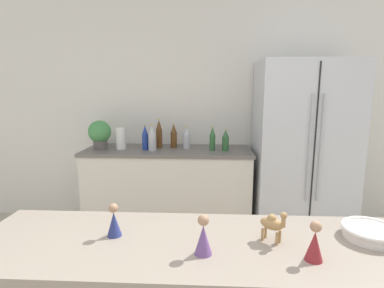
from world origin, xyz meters
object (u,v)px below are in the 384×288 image
Objects in this scene: back_bottle_3 at (226,140)px; back_bottle_5 at (174,136)px; wise_man_figurine_blue at (203,237)px; paper_towel_roll at (121,139)px; back_bottle_4 at (187,138)px; back_bottle_2 at (159,134)px; wise_man_figurine_crimson at (114,222)px; back_bottle_1 at (145,138)px; back_bottle_0 at (212,139)px; back_bottle_6 at (152,138)px; fruit_bowl at (371,232)px; wise_man_figurine_purple at (315,244)px; refrigerator at (302,151)px; camel_figurine at (273,223)px; potted_plant at (100,133)px.

back_bottle_5 is (-0.56, 0.14, 0.02)m from back_bottle_3.
back_bottle_3 is 2.07m from wise_man_figurine_blue.
back_bottle_4 reaches higher than paper_towel_roll.
back_bottle_2 reaches higher than wise_man_figurine_crimson.
back_bottle_2 is at bearing 45.48° from back_bottle_1.
back_bottle_2 reaches higher than back_bottle_0.
back_bottle_5 is (0.56, 0.11, 0.02)m from paper_towel_roll.
fruit_bowl is at bearing -55.91° from back_bottle_6.
back_bottle_4 is at bearing 114.42° from fruit_bowl.
back_bottle_1 is 1.76× the size of wise_man_figurine_purple.
back_bottle_6 reaches higher than paper_towel_roll.
paper_towel_roll is 0.99m from back_bottle_0.
refrigerator is 11.55× the size of wise_man_figurine_blue.
back_bottle_4 is 2.17m from wise_man_figurine_blue.
back_bottle_3 is at bearing 95.49° from wise_man_figurine_purple.
refrigerator is at bearing 69.70° from camel_figurine.
back_bottle_2 is 0.31m from back_bottle_4.
wise_man_figurine_crimson is (0.76, -1.96, -0.09)m from potted_plant.
back_bottle_3 is 1.62× the size of wise_man_figurine_crimson.
camel_figurine is at bearing 20.87° from wise_man_figurine_blue.
wise_man_figurine_blue is (-1.00, -2.06, 0.08)m from refrigerator.
camel_figurine is (0.80, -2.09, -0.05)m from back_bottle_2.
potted_plant is at bearing 111.29° from wise_man_figurine_crimson.
back_bottle_1 is 1.85× the size of wise_man_figurine_crimson.
wise_man_figurine_blue is at bearing -95.65° from back_bottle_3.
back_bottle_5 is at bearing 8.47° from potted_plant.
back_bottle_0 is at bearing 3.37° from back_bottle_6.
back_bottle_0 is 2.11m from wise_man_figurine_purple.
back_bottle_3 is 1.48× the size of wise_man_figurine_blue.
back_bottle_2 is at bearing 93.84° from wise_man_figurine_crimson.
back_bottle_0 is at bearing 77.00° from wise_man_figurine_crimson.
wise_man_figurine_blue is (0.92, -2.09, -0.03)m from paper_towel_roll.
back_bottle_5 is 1.72× the size of wise_man_figurine_blue.
back_bottle_6 is (-0.63, -0.04, 0.01)m from back_bottle_0.
back_bottle_4 is 0.15m from back_bottle_5.
refrigerator reaches higher than back_bottle_1.
back_bottle_4 is at bearing 95.62° from wise_man_figurine_blue.
back_bottle_1 is at bearing 115.38° from camel_figurine.
wise_man_figurine_crimson is (0.54, -1.97, -0.03)m from paper_towel_roll.
back_bottle_3 is at bearing -0.36° from back_bottle_1.
back_bottle_6 is at bearing -176.63° from back_bottle_0.
back_bottle_1 is 0.98× the size of back_bottle_5.
refrigerator is at bearing -0.65° from potted_plant.
back_bottle_0 is (1.21, -0.02, -0.05)m from potted_plant.
back_bottle_2 is at bearing 173.58° from back_bottle_4.
fruit_bowl is at bearing 31.10° from wise_man_figurine_purple.
wise_man_figurine_purple is (1.05, -2.09, -0.04)m from back_bottle_1.
back_bottle_0 is 1.07× the size of back_bottle_4.
fruit_bowl is (0.91, -2.01, -0.07)m from back_bottle_4.
back_bottle_0 is 0.98× the size of back_bottle_1.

